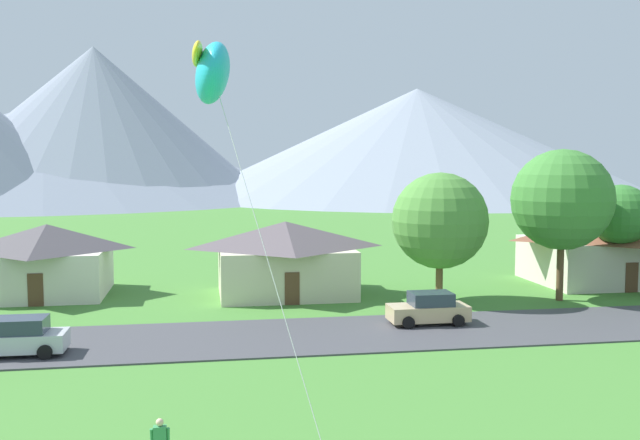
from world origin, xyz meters
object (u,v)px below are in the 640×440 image
object	(u,v)px
parked_car_silver_west_end	(19,337)
tree_near_right	(620,215)
parked_car_tan_mid_east	(429,309)
kite_flyer_with_kite	(213,79)
house_right_center	(286,257)
tree_center	(440,221)
house_left_center	(48,259)
tree_near_left	(562,200)
house_leftmost	(600,248)

from	to	relation	value
parked_car_silver_west_end	tree_near_right	bearing A→B (deg)	15.45
parked_car_tan_mid_east	kite_flyer_with_kite	size ratio (longest dim) A/B	0.34
house_right_center	tree_center	size ratio (longest dim) A/B	1.15
house_left_center	house_right_center	size ratio (longest dim) A/B	0.86
house_left_center	tree_near_left	size ratio (longest dim) A/B	0.84
house_leftmost	house_left_center	xyz separation A→B (m)	(-37.90, 1.45, -0.11)
house_left_center	tree_center	size ratio (longest dim) A/B	0.99
house_left_center	kite_flyer_with_kite	size ratio (longest dim) A/B	0.65
house_right_center	tree_near_left	world-z (taller)	tree_near_left
house_leftmost	tree_near_left	distance (m)	9.03
house_right_center	tree_near_left	bearing A→B (deg)	-15.75
tree_center	parked_car_tan_mid_east	size ratio (longest dim) A/B	1.90
house_right_center	parked_car_tan_mid_east	size ratio (longest dim) A/B	2.19
house_left_center	tree_near_left	bearing A→B (deg)	-12.39
house_left_center	house_leftmost	bearing A→B (deg)	-2.19
tree_center	parked_car_tan_mid_east	xyz separation A→B (m)	(-2.60, -5.86, -4.17)
house_leftmost	tree_near_right	size ratio (longest dim) A/B	1.38
tree_near_right	parked_car_silver_west_end	xyz separation A→B (m)	(-35.35, -9.77, -4.25)
house_left_center	tree_near_left	distance (m)	32.87
kite_flyer_with_kite	tree_near_right	bearing A→B (deg)	38.79
tree_center	parked_car_tan_mid_east	bearing A→B (deg)	-113.95
house_left_center	house_right_center	world-z (taller)	house_right_center
house_right_center	parked_car_silver_west_end	xyz separation A→B (m)	(-13.46, -12.50, -1.61)
tree_center	kite_flyer_with_kite	size ratio (longest dim) A/B	0.65
house_right_center	tree_near_right	size ratio (longest dim) A/B	1.29
tree_center	parked_car_silver_west_end	size ratio (longest dim) A/B	1.89
tree_center	house_right_center	bearing A→B (deg)	157.02
parked_car_silver_west_end	parked_car_tan_mid_east	distance (m)	20.15
house_leftmost	house_right_center	size ratio (longest dim) A/B	1.08
house_left_center	parked_car_silver_west_end	distance (m)	14.98
house_leftmost	parked_car_silver_west_end	xyz separation A→B (m)	(-36.15, -13.36, -1.64)
house_leftmost	tree_near_right	xyz separation A→B (m)	(-0.79, -3.58, 2.60)
tree_near_left	parked_car_silver_west_end	xyz separation A→B (m)	(-30.13, -7.80, -5.43)
house_left_center	house_right_center	bearing A→B (deg)	-8.61
house_leftmost	kite_flyer_with_kite	bearing A→B (deg)	-137.69
house_right_center	parked_car_silver_west_end	distance (m)	18.44
house_left_center	house_right_center	distance (m)	15.38
tree_near_right	kite_flyer_with_kite	size ratio (longest dim) A/B	0.58
tree_near_left	parked_car_tan_mid_east	distance (m)	12.58
tree_near_left	parked_car_tan_mid_east	xyz separation A→B (m)	(-10.17, -5.02, -5.43)
house_right_center	tree_center	xyz separation A→B (m)	(9.10, -3.86, 2.56)
house_right_center	parked_car_silver_west_end	bearing A→B (deg)	-137.11
tree_center	parked_car_tan_mid_east	world-z (taller)	tree_center
house_leftmost	house_right_center	xyz separation A→B (m)	(-22.69, -0.86, -0.03)
tree_near_left	parked_car_silver_west_end	size ratio (longest dim) A/B	2.23
tree_center	parked_car_silver_west_end	distance (m)	24.51
house_leftmost	house_left_center	distance (m)	37.92
house_left_center	tree_near_right	xyz separation A→B (m)	(37.11, -5.03, 2.71)
house_left_center	tree_near_left	world-z (taller)	tree_near_left
tree_near_right	parked_car_silver_west_end	world-z (taller)	tree_near_right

